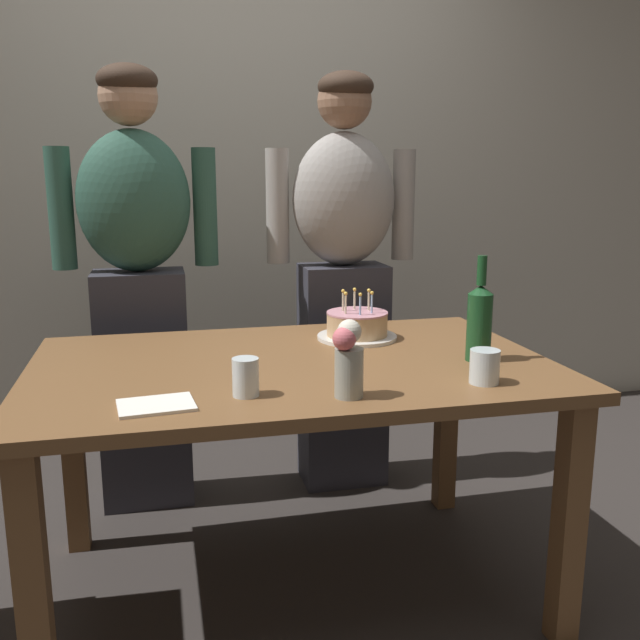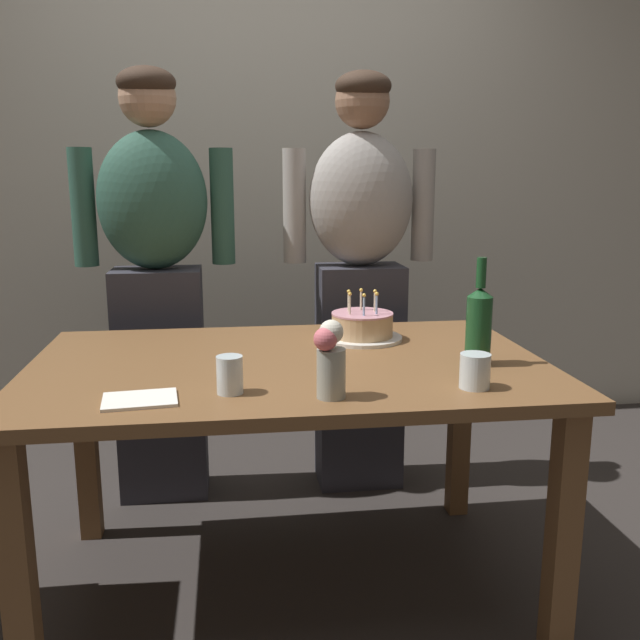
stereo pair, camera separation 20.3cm
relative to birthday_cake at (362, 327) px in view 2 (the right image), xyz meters
name	(u,v)px [view 2 (the right image)]	position (x,y,z in m)	size (l,w,h in m)	color
ground_plane	(291,586)	(-0.27, -0.23, -0.78)	(10.00, 10.00, 0.00)	#332D2B
back_wall	(260,169)	(-0.27, 1.32, 0.52)	(5.20, 0.10, 2.60)	beige
dining_table	(289,392)	(-0.27, -0.23, -0.14)	(1.50, 0.96, 0.74)	brown
birthday_cake	(362,327)	(0.00, 0.00, 0.00)	(0.27, 0.27, 0.16)	white
water_glass_near	(230,375)	(-0.44, -0.52, 0.01)	(0.07, 0.07, 0.10)	silver
water_glass_far	(475,371)	(0.18, -0.56, 0.00)	(0.08, 0.08, 0.09)	silver
wine_bottle	(479,324)	(0.27, -0.34, 0.08)	(0.07, 0.07, 0.31)	#194723
napkin_stack	(140,400)	(-0.65, -0.55, -0.04)	(0.18, 0.13, 0.01)	white
flower_vase	(330,355)	(-0.19, -0.58, 0.07)	(0.08, 0.08, 0.20)	#999E93
person_man_bearded	(157,281)	(-0.71, 0.51, 0.09)	(0.61, 0.27, 1.66)	#33333D
person_woman_cardigan	(360,277)	(0.09, 0.51, 0.09)	(0.61, 0.27, 1.66)	#33333D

